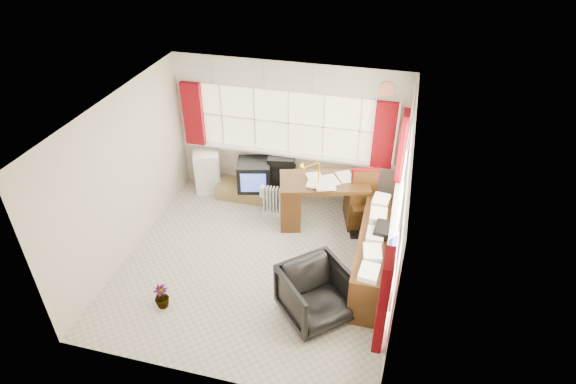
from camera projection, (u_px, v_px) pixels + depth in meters
The scene contains 20 objects.
ground at pixel (257, 265), 7.32m from camera, with size 4.00×4.00×0.00m, color beige.
room_walls at pixel (253, 182), 6.48m from camera, with size 4.00×4.00×4.00m.
window_back at pixel (288, 150), 8.35m from camera, with size 3.70×0.12×3.60m.
window_right at pixel (394, 237), 6.39m from camera, with size 0.12×3.70×3.60m.
curtains at pixel (332, 160), 7.06m from camera, with size 3.83×3.83×1.15m.
overhead_cabinets at pixel (340, 109), 6.65m from camera, with size 3.98×3.98×0.48m.
desk at pixel (323, 199), 7.97m from camera, with size 1.57×1.06×0.87m.
desk_lamp at pixel (319, 168), 7.50m from camera, with size 0.18×0.16×0.43m.
task_chair at pixel (364, 198), 7.79m from camera, with size 0.55×0.58×1.08m.
office_chair at pixel (316, 294), 6.29m from camera, with size 0.82×0.85×0.77m, color black.
radiator at pixel (274, 204), 8.26m from camera, with size 0.38×0.17×0.56m.
credenza at pixel (375, 255), 6.90m from camera, with size 0.50×2.00×0.85m.
file_tray at pixel (385, 230), 6.73m from camera, with size 0.27×0.35×0.12m, color black.
tv_bench at pixel (256, 192), 8.74m from camera, with size 1.40×0.50×0.25m, color olive.
crt_tv at pixel (254, 175), 8.51m from camera, with size 0.68×0.65×0.52m.
hifi_stack at pixel (281, 172), 8.55m from camera, with size 0.62×0.45×0.59m.
mini_fridge at pixel (207, 171), 8.86m from camera, with size 0.60×0.60×0.77m.
spray_bottle_a at pixel (277, 202), 8.46m from camera, with size 0.11×0.11×0.29m, color silver.
spray_bottle_b at pixel (282, 210), 8.34m from camera, with size 0.09×0.09×0.19m, color #84C5B3.
flower_vase at pixel (162, 297), 6.53m from camera, with size 0.20×0.20×0.36m, color black.
Camera 1 is at (1.82, -5.17, 5.00)m, focal length 30.00 mm.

